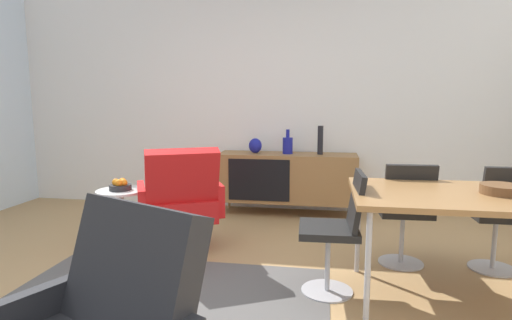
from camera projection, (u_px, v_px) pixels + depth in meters
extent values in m
plane|color=tan|center=(204.00, 305.00, 2.71)|extent=(8.32, 8.32, 0.00)
cube|color=white|center=(264.00, 95.00, 5.05)|extent=(6.80, 0.12, 2.80)
cube|color=olive|center=(287.00, 177.00, 4.83)|extent=(1.60, 0.44, 0.56)
cube|color=black|center=(259.00, 180.00, 4.67)|extent=(0.70, 0.01, 0.48)
cylinder|color=olive|center=(223.00, 208.00, 4.84)|extent=(0.03, 0.03, 0.16)
cylinder|color=olive|center=(351.00, 214.00, 4.60)|extent=(0.03, 0.03, 0.16)
cylinder|color=olive|center=(229.00, 201.00, 5.17)|extent=(0.03, 0.03, 0.16)
cylinder|color=olive|center=(350.00, 206.00, 4.93)|extent=(0.03, 0.03, 0.16)
cylinder|color=black|center=(320.00, 140.00, 4.71)|extent=(0.06, 0.06, 0.33)
ellipsoid|color=navy|center=(255.00, 146.00, 4.85)|extent=(0.15, 0.15, 0.17)
cylinder|color=navy|center=(288.00, 146.00, 4.78)|extent=(0.12, 0.12, 0.19)
cylinder|color=navy|center=(288.00, 134.00, 4.76)|extent=(0.04, 0.04, 0.10)
cube|color=olive|center=(480.00, 196.00, 2.64)|extent=(1.60, 0.90, 0.04)
cylinder|color=#B7B7BC|center=(368.00, 268.00, 2.43)|extent=(0.04, 0.04, 0.70)
cylinder|color=#B7B7BC|center=(358.00, 228.00, 3.19)|extent=(0.04, 0.04, 0.70)
cylinder|color=brown|center=(502.00, 189.00, 2.62)|extent=(0.26, 0.26, 0.06)
cube|color=black|center=(328.00, 230.00, 2.84)|extent=(0.42, 0.42, 0.05)
cube|color=black|center=(356.00, 200.00, 2.78)|extent=(0.11, 0.38, 0.38)
cylinder|color=#B7B7BC|center=(328.00, 263.00, 2.87)|extent=(0.04, 0.04, 0.42)
cylinder|color=#B7B7BC|center=(327.00, 291.00, 2.90)|extent=(0.36, 0.36, 0.01)
cube|color=black|center=(497.00, 214.00, 3.22)|extent=(0.41, 0.41, 0.05)
cube|color=black|center=(510.00, 192.00, 3.02)|extent=(0.38, 0.10, 0.38)
cylinder|color=#B7B7BC|center=(494.00, 243.00, 3.26)|extent=(0.04, 0.04, 0.42)
cylinder|color=#B7B7BC|center=(492.00, 268.00, 3.29)|extent=(0.36, 0.36, 0.01)
cube|color=black|center=(403.00, 210.00, 3.34)|extent=(0.42, 0.42, 0.05)
cube|color=black|center=(410.00, 189.00, 3.13)|extent=(0.38, 0.11, 0.38)
cylinder|color=#B7B7BC|center=(402.00, 238.00, 3.37)|extent=(0.04, 0.04, 0.42)
cylinder|color=#B7B7BC|center=(401.00, 262.00, 3.40)|extent=(0.36, 0.36, 0.01)
cube|color=red|center=(180.00, 207.00, 3.70)|extent=(0.79, 0.77, 0.20)
cube|color=red|center=(182.00, 178.00, 3.43)|extent=(0.66, 0.51, 0.51)
cube|color=red|center=(216.00, 196.00, 3.78)|extent=(0.28, 0.48, 0.28)
cube|color=red|center=(142.00, 201.00, 3.59)|extent=(0.28, 0.48, 0.28)
cylinder|color=#B7B7BC|center=(181.00, 233.00, 3.73)|extent=(0.06, 0.06, 0.28)
cylinder|color=#B7B7BC|center=(181.00, 247.00, 3.75)|extent=(0.48, 0.48, 0.02)
cube|color=#262628|center=(133.00, 269.00, 1.57)|extent=(0.66, 0.50, 0.51)
cylinder|color=white|center=(121.00, 191.00, 3.78)|extent=(0.44, 0.44, 0.02)
cylinder|color=white|center=(122.00, 219.00, 3.81)|extent=(0.05, 0.05, 0.50)
cone|color=white|center=(123.00, 243.00, 3.85)|extent=(0.32, 0.32, 0.02)
cylinder|color=#262628|center=(120.00, 187.00, 3.77)|extent=(0.20, 0.20, 0.05)
sphere|color=orange|center=(124.00, 183.00, 3.75)|extent=(0.07, 0.07, 0.07)
sphere|color=orange|center=(122.00, 182.00, 3.80)|extent=(0.07, 0.07, 0.07)
sphere|color=orange|center=(116.00, 182.00, 3.77)|extent=(0.07, 0.07, 0.07)
sphere|color=orange|center=(119.00, 183.00, 3.72)|extent=(0.07, 0.07, 0.07)
cube|color=#595654|center=(154.00, 311.00, 2.61)|extent=(2.20, 1.70, 0.01)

